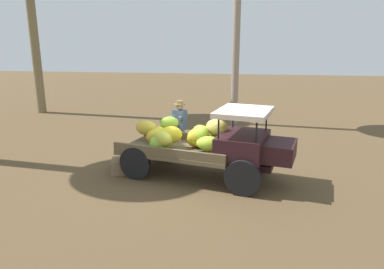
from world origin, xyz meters
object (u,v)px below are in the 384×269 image
object	(u,v)px
truck	(208,143)
loose_banana_bunch	(166,138)
farmer	(180,125)
wooden_crate	(120,166)

from	to	relation	value
truck	loose_banana_bunch	xyz separation A→B (m)	(-1.78, 2.85, -0.73)
truck	loose_banana_bunch	bearing A→B (deg)	134.70
truck	farmer	xyz separation A→B (m)	(-1.04, 1.58, 0.07)
truck	wooden_crate	world-z (taller)	truck
farmer	wooden_crate	size ratio (longest dim) A/B	3.10
wooden_crate	farmer	bearing A→B (deg)	50.05
truck	loose_banana_bunch	distance (m)	3.44
farmer	wooden_crate	distance (m)	2.28
truck	wooden_crate	xyz separation A→B (m)	(-2.41, -0.05, -0.73)
truck	wooden_crate	size ratio (longest dim) A/B	8.27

